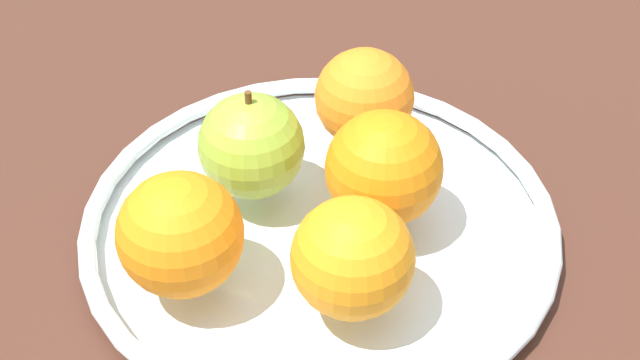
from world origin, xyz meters
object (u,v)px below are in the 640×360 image
object	(u,v)px
orange_back_right	(353,258)
orange_front_right	(364,98)
orange_center	(384,169)
fruit_bowl	(320,224)
apple	(251,146)
orange_back_left	(180,235)

from	to	relation	value
orange_back_right	orange_front_right	world-z (taller)	orange_back_right
orange_back_right	orange_center	distance (cm)	7.89
fruit_bowl	orange_back_right	size ratio (longest dim) A/B	4.36
fruit_bowl	apple	distance (cm)	6.87
orange_front_right	apple	bearing A→B (deg)	173.47
orange_back_left	orange_back_right	bearing A→B (deg)	-51.24
apple	orange_back_right	distance (cm)	11.95
orange_front_right	orange_back_right	bearing A→B (deg)	-135.95
orange_back_left	fruit_bowl	bearing A→B (deg)	-6.80
apple	orange_back_right	bearing A→B (deg)	-99.39
apple	orange_back_left	xyz separation A→B (cm)	(-8.30, -3.87, 0.24)
orange_front_right	orange_back_left	xyz separation A→B (cm)	(-17.46, -2.82, 0.28)
orange_center	orange_back_left	bearing A→B (deg)	164.29
fruit_bowl	apple	world-z (taller)	apple
orange_center	apple	bearing A→B (deg)	121.96
fruit_bowl	orange_center	xyz separation A→B (cm)	(3.17, -2.49, 4.65)
orange_back_left	orange_center	size ratio (longest dim) A/B	1.00
orange_back_left	orange_center	distance (cm)	13.50
orange_front_right	orange_back_left	world-z (taller)	orange_back_left
orange_front_right	orange_center	world-z (taller)	orange_center
orange_back_right	orange_back_left	bearing A→B (deg)	128.76
fruit_bowl	orange_center	world-z (taller)	orange_center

